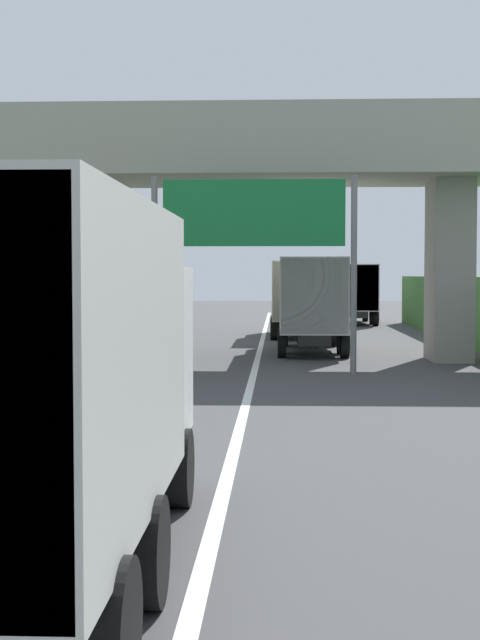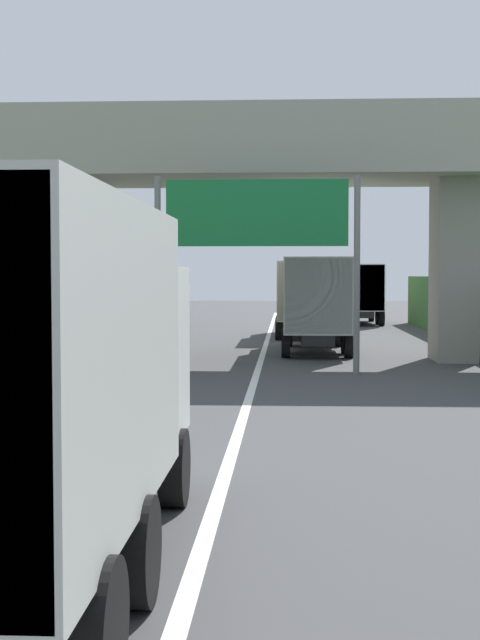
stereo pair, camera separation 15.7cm
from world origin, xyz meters
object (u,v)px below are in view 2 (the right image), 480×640
at_px(overhead_highway_sign, 257,227).
at_px(truck_white, 30,374).
at_px(truck_red, 359,290).
at_px(truck_silver, 303,295).
at_px(construction_barrel_3, 8,362).
at_px(truck_yellow, 315,300).
at_px(construction_barrel_4, 61,347).
at_px(car_orange, 68,350).

distance_m(overhead_highway_sign, truck_white, 18.16).
bearing_deg(overhead_highway_sign, truck_red, 79.52).
height_order(truck_silver, construction_barrel_3, truck_silver).
height_order(overhead_highway_sign, truck_red, overhead_highway_sign).
relative_size(truck_yellow, construction_barrel_4, 8.11).
xyz_separation_m(truck_yellow, truck_white, (-3.37, -25.31, 0.00)).
distance_m(car_orange, construction_barrel_4, 6.20).
bearing_deg(truck_yellow, truck_silver, 92.20).
xyz_separation_m(overhead_highway_sign, construction_barrel_3, (-6.74, -1.68, -3.75)).
relative_size(truck_white, construction_barrel_3, 8.11).
bearing_deg(truck_silver, overhead_highway_sign, -95.61).
distance_m(overhead_highway_sign, construction_barrel_3, 7.89).
bearing_deg(truck_silver, car_orange, -109.31).
relative_size(car_orange, construction_barrel_3, 4.56).
height_order(overhead_highway_sign, construction_barrel_4, overhead_highway_sign).
xyz_separation_m(overhead_highway_sign, car_orange, (-4.88, -2.47, -3.35)).
relative_size(truck_white, car_orange, 1.78).
xyz_separation_m(car_orange, construction_barrel_3, (-1.86, 0.79, -0.40)).
xyz_separation_m(car_orange, construction_barrel_4, (-1.70, 5.95, -0.40)).
height_order(overhead_highway_sign, car_orange, overhead_highway_sign).
height_order(truck_white, construction_barrel_3, truck_white).
bearing_deg(truck_red, overhead_highway_sign, -100.48).
relative_size(truck_red, truck_yellow, 1.00).
height_order(overhead_highway_sign, truck_yellow, overhead_highway_sign).
xyz_separation_m(truck_red, truck_silver, (-3.46, -11.26, 0.00)).
bearing_deg(truck_silver, construction_barrel_4, -123.18).
bearing_deg(truck_red, construction_barrel_3, -112.17).
xyz_separation_m(truck_yellow, construction_barrel_4, (-8.48, -3.87, -1.47)).
bearing_deg(truck_white, car_orange, 102.44).
relative_size(truck_red, truck_white, 1.00).
height_order(truck_yellow, car_orange, truck_yellow).
height_order(truck_red, truck_silver, same).
bearing_deg(truck_silver, truck_yellow, -87.80).
bearing_deg(truck_white, truck_yellow, 82.42).
distance_m(overhead_highway_sign, construction_barrel_4, 8.34).
relative_size(overhead_highway_sign, truck_yellow, 0.81).
xyz_separation_m(truck_white, truck_silver, (3.04, 33.91, 0.00)).
relative_size(truck_red, truck_silver, 1.00).
xyz_separation_m(truck_white, car_orange, (-3.42, 15.49, -1.08)).
relative_size(overhead_highway_sign, car_orange, 1.43).
bearing_deg(overhead_highway_sign, truck_yellow, 75.53).
bearing_deg(truck_red, car_orange, -108.47).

